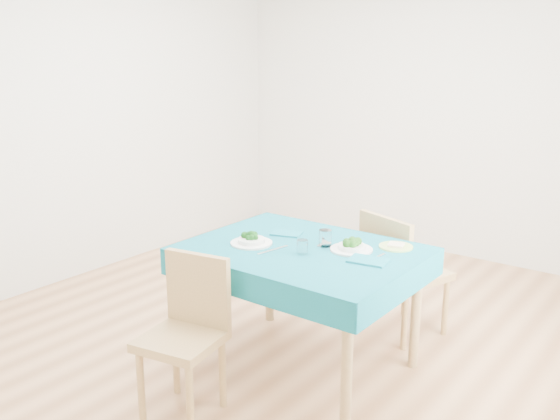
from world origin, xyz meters
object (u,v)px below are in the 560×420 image
Objects in this scene: table at (302,308)px; side_plate at (396,247)px; chair_near at (180,330)px; bowl_far at (352,244)px; bowl_near at (251,238)px; chair_far at (408,252)px.

side_plate is at bearing 38.60° from table.
bowl_far is (0.46, 0.94, 0.31)m from chair_near.
bowl_near is at bearing -154.60° from bowl_far.
chair_near is 3.84× the size of bowl_near.
bowl_near is at bearing -147.28° from side_plate.
table is 0.52m from bowl_near.
chair_far is at bearing 62.58° from chair_near.
side_plate is at bearing 32.72° from bowl_near.
chair_far is at bearing 106.71° from side_plate.
chair_near reaches higher than bowl_near.
bowl_far is (-0.04, -0.67, 0.22)m from chair_far.
bowl_far is at bearing 28.80° from table.
bowl_near is 0.86m from side_plate.
chair_near is 1.69m from chair_far.
chair_far is 0.71m from bowl_far.
table is 1.38× the size of chair_near.
chair_far reaches higher than side_plate.
bowl_far is 0.28m from side_plate.
chair_far reaches higher than bowl_near.
bowl_far is (0.54, 0.26, -0.00)m from bowl_near.
chair_near is 1.09m from bowl_far.
table is 0.67m from side_plate.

